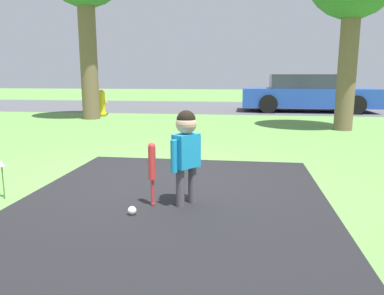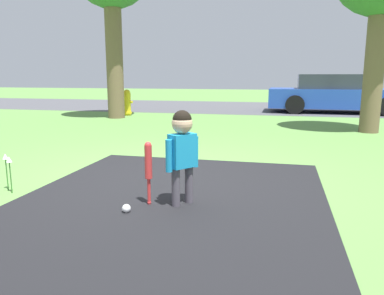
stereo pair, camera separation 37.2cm
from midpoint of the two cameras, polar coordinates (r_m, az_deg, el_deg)
ground_plane at (r=4.74m, az=-2.16°, el=-4.34°), size 60.00×60.00×0.00m
driveway_strip at (r=2.43m, az=-10.25°, el=-19.98°), size 3.10×7.00×0.01m
street_strip at (r=15.17m, az=8.78°, el=6.10°), size 40.00×6.00×0.01m
child at (r=3.55m, az=1.50°, el=0.46°), size 0.27×0.31×0.93m
baseball_bat at (r=3.60m, az=-3.73°, el=-2.60°), size 0.07×0.07×0.63m
sports_ball at (r=3.51m, az=-6.97°, el=-9.25°), size 0.08×0.08×0.08m
fire_hydrant at (r=12.04m, az=-8.98°, el=6.75°), size 0.33×0.29×0.81m
parked_car at (r=13.74m, az=21.83°, el=7.49°), size 4.53×1.94×1.28m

